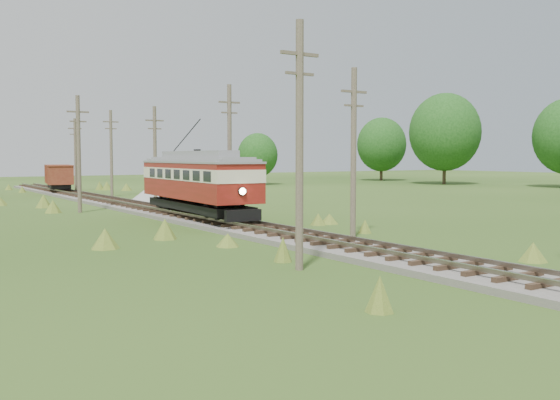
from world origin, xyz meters
TOP-DOWN VIEW (x-y plane):
  - railbed_main at (0.00, 34.00)m, footprint 3.60×96.00m
  - streetcar at (-0.00, 29.36)m, footprint 3.75×13.07m
  - gondola at (0.00, 65.04)m, footprint 3.88×8.29m
  - gravel_pile at (3.63, 47.49)m, footprint 3.27×3.46m
  - utility_pole_r_2 at (3.30, 18.00)m, footprint 1.60×0.30m
  - utility_pole_r_3 at (3.20, 31.00)m, footprint 1.60×0.30m
  - utility_pole_r_4 at (3.00, 44.00)m, footprint 1.60×0.30m
  - utility_pole_r_5 at (3.40, 57.00)m, footprint 1.60×0.30m
  - utility_pole_r_6 at (3.20, 70.00)m, footprint 1.60×0.30m
  - utility_pole_l_a at (-4.20, 12.00)m, footprint 1.60×0.30m
  - utility_pole_l_b at (-4.50, 40.00)m, footprint 1.60×0.30m
  - tree_right_4 at (54.00, 58.00)m, footprint 10.50×10.50m
  - tree_right_5 at (56.00, 74.00)m, footprint 8.40×8.40m
  - tree_mid_b at (30.00, 72.00)m, footprint 5.88×5.88m

SIDE VIEW (x-z plane):
  - railbed_main at x=0.00m, z-range -0.09..0.48m
  - gravel_pile at x=3.63m, z-range -0.04..1.15m
  - gondola at x=0.00m, z-range 0.67..3.32m
  - streetcar at x=0.00m, z-range -0.23..5.69m
  - utility_pole_r_4 at x=3.00m, z-range 0.12..8.52m
  - tree_mid_b at x=30.00m, z-range 0.54..8.12m
  - utility_pole_r_2 at x=3.30m, z-range 0.12..8.72m
  - utility_pole_l_b at x=-4.50m, z-range 0.12..8.72m
  - utility_pole_r_6 at x=3.20m, z-range 0.12..8.82m
  - utility_pole_r_5 at x=3.40m, z-range 0.13..9.03m
  - utility_pole_r_3 at x=3.20m, z-range 0.13..9.13m
  - utility_pole_l_a at x=-4.20m, z-range 0.13..9.13m
  - tree_right_5 at x=56.00m, z-range 0.78..11.60m
  - tree_right_4 at x=54.00m, z-range 0.98..14.51m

